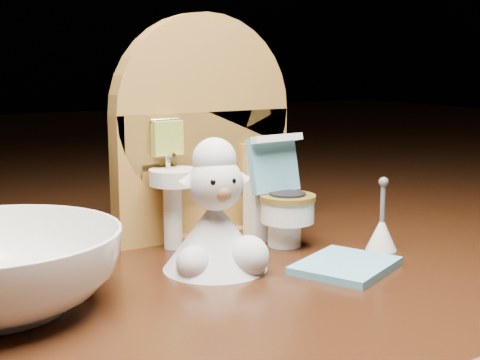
{
  "coord_description": "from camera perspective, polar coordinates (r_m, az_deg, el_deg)",
  "views": [
    {
      "loc": [
        -0.22,
        -0.33,
        0.12
      ],
      "look_at": [
        -0.0,
        0.02,
        0.05
      ],
      "focal_mm": 50.0,
      "sensor_mm": 36.0,
      "label": 1
    }
  ],
  "objects": [
    {
      "name": "toilet_brush",
      "position": [
        0.44,
        12.0,
        -4.27
      ],
      "size": [
        0.02,
        0.02,
        0.05
      ],
      "color": "white",
      "rests_on": "ground"
    },
    {
      "name": "plush_lamb",
      "position": [
        0.38,
        -2.03,
        -3.75
      ],
      "size": [
        0.06,
        0.06,
        0.08
      ],
      "rotation": [
        0.0,
        0.0,
        -0.21
      ],
      "color": "silver",
      "rests_on": "ground"
    },
    {
      "name": "bath_mat",
      "position": [
        0.4,
        9.01,
        -7.24
      ],
      "size": [
        0.07,
        0.07,
        0.0
      ],
      "primitive_type": "cube",
      "rotation": [
        0.0,
        0.0,
        0.4
      ],
      "color": "#5DA6C2",
      "rests_on": "ground"
    },
    {
      "name": "backdrop_panel",
      "position": [
        0.45,
        -3.2,
        3.37
      ],
      "size": [
        0.13,
        0.05,
        0.15
      ],
      "color": "#A37432",
      "rests_on": "ground"
    },
    {
      "name": "toy_toilet",
      "position": [
        0.44,
        3.3,
        -2.06
      ],
      "size": [
        0.04,
        0.05,
        0.07
      ],
      "rotation": [
        0.0,
        0.0,
        0.05
      ],
      "color": "white",
      "rests_on": "ground"
    }
  ]
}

